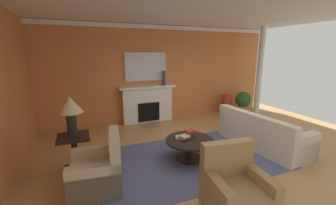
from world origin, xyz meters
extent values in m
plane|color=tan|center=(0.00, 0.00, 0.00)|extent=(9.65, 9.65, 0.00)
cube|color=#CC723D|center=(0.00, 2.90, 1.53)|extent=(8.02, 0.12, 3.05)
cube|color=white|center=(0.00, 0.30, 3.08)|extent=(8.02, 6.28, 0.06)
cube|color=white|center=(0.00, 2.82, 2.97)|extent=(8.02, 0.08, 0.12)
cube|color=#4C517A|center=(-0.47, -0.12, 0.01)|extent=(3.76, 2.31, 0.01)
cube|color=white|center=(-0.53, 2.69, 0.56)|extent=(1.60, 0.25, 1.11)
cube|color=black|center=(-0.53, 2.67, 0.35)|extent=(0.70, 0.26, 0.60)
cube|color=white|center=(-0.53, 2.66, 1.14)|extent=(1.80, 0.35, 0.06)
cube|color=silver|center=(-0.53, 2.81, 1.77)|extent=(1.32, 0.04, 0.89)
cube|color=beige|center=(1.46, -0.18, 0.23)|extent=(1.08, 2.17, 0.45)
cube|color=beige|center=(1.11, -0.21, 0.65)|extent=(0.39, 2.11, 0.40)
cube|color=beige|center=(1.55, -1.13, 0.31)|extent=(0.91, 0.28, 0.62)
cube|color=beige|center=(1.38, 0.77, 0.31)|extent=(0.91, 0.28, 0.62)
cube|color=#C1B293|center=(-2.36, -0.44, 0.22)|extent=(0.89, 0.89, 0.44)
cube|color=#C1B293|center=(-2.04, -0.48, 0.70)|extent=(0.25, 0.81, 0.51)
cube|color=#C1B293|center=(-2.32, -0.11, 0.30)|extent=(0.81, 0.23, 0.60)
cube|color=#C1B293|center=(-2.40, -0.77, 0.30)|extent=(0.81, 0.23, 0.60)
cube|color=#9E7A4C|center=(-0.59, -1.77, 0.22)|extent=(0.89, 0.89, 0.44)
cube|color=#9E7A4C|center=(-0.55, -1.45, 0.70)|extent=(0.81, 0.26, 0.51)
cube|color=#9E7A4C|center=(-0.92, -1.72, 0.30)|extent=(0.24, 0.81, 0.60)
cube|color=#9E7A4C|center=(-0.26, -1.81, 0.30)|extent=(0.24, 0.81, 0.60)
cylinder|color=black|center=(-0.47, -0.12, 0.43)|extent=(1.00, 1.00, 0.04)
cylinder|color=black|center=(-0.47, -0.12, 0.21)|extent=(0.12, 0.12, 0.41)
cylinder|color=black|center=(-0.47, -0.12, 0.01)|extent=(0.56, 0.56, 0.03)
cube|color=black|center=(-2.68, 0.32, 0.68)|extent=(0.56, 0.56, 0.04)
cube|color=black|center=(-2.68, 0.32, 0.33)|extent=(0.10, 0.10, 0.66)
cube|color=black|center=(-2.68, 0.32, 0.02)|extent=(0.45, 0.45, 0.04)
cylinder|color=black|center=(-2.68, 0.32, 0.92)|extent=(0.18, 0.18, 0.45)
cone|color=#C6B284|center=(-2.68, 0.32, 1.30)|extent=(0.44, 0.44, 0.30)
cylinder|color=#9E3328|center=(2.34, 2.39, 0.36)|extent=(0.36, 0.36, 0.73)
cylinder|color=navy|center=(0.02, 2.64, 1.40)|extent=(0.11, 0.11, 0.46)
cube|color=tan|center=(-0.61, 0.00, 0.47)|extent=(0.27, 0.24, 0.05)
cube|color=tan|center=(-0.57, -0.07, 0.52)|extent=(0.23, 0.22, 0.04)
cube|color=maroon|center=(-0.38, 0.03, 0.56)|extent=(0.22, 0.18, 0.05)
cylinder|color=#A8754C|center=(2.94, 2.22, 0.15)|extent=(0.32, 0.32, 0.30)
sphere|color=#28602D|center=(2.94, 2.22, 0.55)|extent=(0.56, 0.56, 0.56)
cylinder|color=white|center=(3.34, 1.98, 1.53)|extent=(0.20, 0.20, 3.05)
camera|label=1|loc=(-2.46, -3.83, 2.22)|focal=23.11mm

